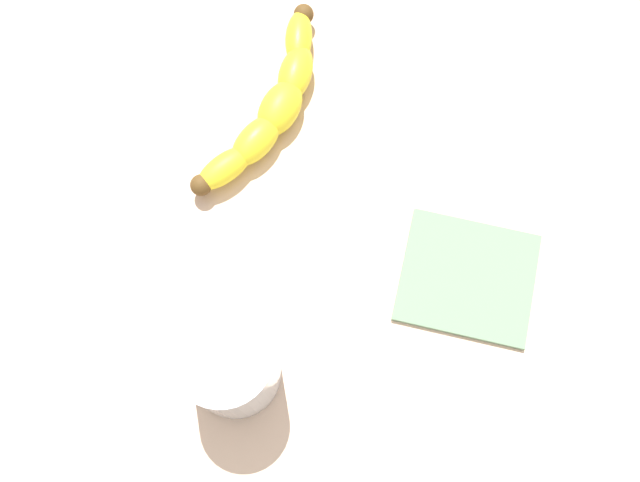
% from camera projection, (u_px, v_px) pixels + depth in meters
% --- Properties ---
extents(wooden_tabletop, '(1.20, 1.20, 0.03)m').
position_uv_depth(wooden_tabletop, '(320.00, 213.00, 0.69)').
color(wooden_tabletop, beige).
rests_on(wooden_tabletop, ground).
extents(banana, '(0.14, 0.19, 0.04)m').
position_uv_depth(banana, '(273.00, 105.00, 0.69)').
color(banana, yellow).
rests_on(banana, wooden_tabletop).
extents(smoothie_glass, '(0.08, 0.08, 0.10)m').
position_uv_depth(smoothie_glass, '(231.00, 366.00, 0.59)').
color(smoothie_glass, silver).
rests_on(smoothie_glass, wooden_tabletop).
extents(folded_napkin, '(0.15, 0.14, 0.01)m').
position_uv_depth(folded_napkin, '(467.00, 277.00, 0.66)').
color(folded_napkin, slate).
rests_on(folded_napkin, wooden_tabletop).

